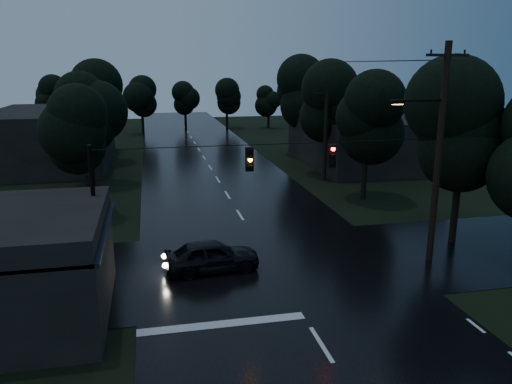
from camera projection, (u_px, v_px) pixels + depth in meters
name	position (u px, v px, depth m)	size (l,w,h in m)	color
main_road	(218.00, 180.00, 40.18)	(12.00, 120.00, 0.02)	black
cross_street	(271.00, 265.00, 23.13)	(60.00, 9.00, 0.02)	black
building_far_right	(361.00, 140.00, 46.27)	(10.00, 14.00, 4.40)	black
building_far_left	(53.00, 137.00, 46.19)	(10.00, 16.00, 5.00)	black
utility_pole_main	(437.00, 151.00, 22.38)	(3.50, 0.30, 10.00)	black
utility_pole_far	(326.00, 132.00, 39.01)	(2.00, 0.30, 7.50)	black
anchor_pole_left	(95.00, 219.00, 19.91)	(0.18, 0.18, 6.00)	black
span_signals	(290.00, 157.00, 20.99)	(15.00, 0.37, 1.12)	black
tree_corner_near	(463.00, 127.00, 24.62)	(4.48, 4.48, 9.44)	black
tree_left_a	(84.00, 130.00, 29.47)	(3.92, 3.92, 8.26)	black
tree_left_b	(88.00, 112.00, 36.84)	(4.20, 4.20, 8.85)	black
tree_left_c	(92.00, 98.00, 46.10)	(4.48, 4.48, 9.44)	black
tree_right_a	(367.00, 117.00, 33.04)	(4.20, 4.20, 8.85)	black
tree_right_b	(333.00, 103.00, 40.65)	(4.48, 4.48, 9.44)	black
tree_right_c	(304.00, 92.00, 50.15)	(4.76, 4.76, 10.03)	black
car	(212.00, 256.00, 22.28)	(1.70, 4.23, 1.44)	black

